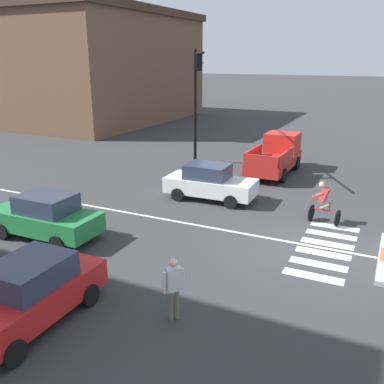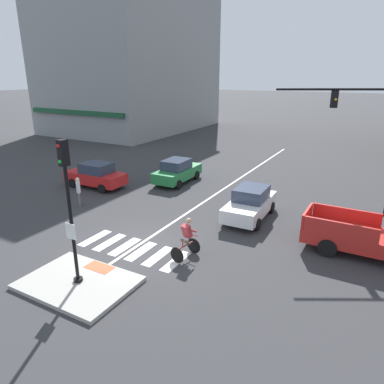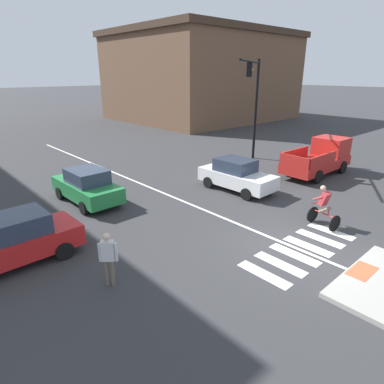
# 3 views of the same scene
# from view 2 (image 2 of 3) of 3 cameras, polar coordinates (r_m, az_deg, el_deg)

# --- Properties ---
(ground_plane) EXTENTS (300.00, 300.00, 0.00)m
(ground_plane) POSITION_cam_2_polar(r_m,az_deg,el_deg) (15.71, -8.90, -8.66)
(ground_plane) COLOR #333335
(traffic_island) EXTENTS (3.91, 2.82, 0.15)m
(traffic_island) POSITION_cam_2_polar(r_m,az_deg,el_deg) (13.55, -17.90, -13.81)
(traffic_island) COLOR #A3A099
(traffic_island) RESTS_ON ground
(tactile_pad_front) EXTENTS (1.10, 0.60, 0.01)m
(tactile_pad_front) POSITION_cam_2_polar(r_m,az_deg,el_deg) (14.13, -14.79, -11.70)
(tactile_pad_front) COLOR #DB5B38
(tactile_pad_front) RESTS_ON traffic_island
(signal_pole) EXTENTS (0.44, 0.38, 5.05)m
(signal_pole) POSITION_cam_2_polar(r_m,az_deg,el_deg) (12.22, -19.35, -1.35)
(signal_pole) COLOR black
(signal_pole) RESTS_ON traffic_island
(crosswalk_stripe_a) EXTENTS (0.44, 1.80, 0.01)m
(crosswalk_stripe_a) POSITION_cam_2_polar(r_m,az_deg,el_deg) (16.84, -15.43, -7.19)
(crosswalk_stripe_a) COLOR silver
(crosswalk_stripe_a) RESTS_ON ground
(crosswalk_stripe_b) EXTENTS (0.44, 1.80, 0.01)m
(crosswalk_stripe_b) POSITION_cam_2_polar(r_m,az_deg,el_deg) (16.28, -13.21, -7.91)
(crosswalk_stripe_b) COLOR silver
(crosswalk_stripe_b) RESTS_ON ground
(crosswalk_stripe_c) EXTENTS (0.44, 1.80, 0.01)m
(crosswalk_stripe_c) POSITION_cam_2_polar(r_m,az_deg,el_deg) (15.76, -10.82, -8.67)
(crosswalk_stripe_c) COLOR silver
(crosswalk_stripe_c) RESTS_ON ground
(crosswalk_stripe_d) EXTENTS (0.44, 1.80, 0.01)m
(crosswalk_stripe_d) POSITION_cam_2_polar(r_m,az_deg,el_deg) (15.27, -8.27, -9.47)
(crosswalk_stripe_d) COLOR silver
(crosswalk_stripe_d) RESTS_ON ground
(crosswalk_stripe_e) EXTENTS (0.44, 1.80, 0.01)m
(crosswalk_stripe_e) POSITION_cam_2_polar(r_m,az_deg,el_deg) (14.81, -5.54, -10.29)
(crosswalk_stripe_e) COLOR silver
(crosswalk_stripe_e) RESTS_ON ground
(crosswalk_stripe_f) EXTENTS (0.44, 1.80, 0.01)m
(crosswalk_stripe_f) POSITION_cam_2_polar(r_m,az_deg,el_deg) (14.39, -2.63, -11.14)
(crosswalk_stripe_f) COLOR silver
(crosswalk_stripe_f) RESTS_ON ground
(lane_centre_line) EXTENTS (0.14, 28.00, 0.01)m
(lane_centre_line) POSITION_cam_2_polar(r_m,az_deg,el_deg) (23.76, 5.93, 1.01)
(lane_centre_line) COLOR silver
(lane_centre_line) RESTS_ON ground
(traffic_light_mast) EXTENTS (5.55, 3.11, 6.70)m
(traffic_light_mast) POSITION_cam_2_polar(r_m,az_deg,el_deg) (19.58, 27.43, 8.73)
(traffic_light_mast) COLOR black
(traffic_light_mast) RESTS_ON ground
(building_corner_right) EXTENTS (15.69, 21.67, 19.16)m
(building_corner_right) POSITION_cam_2_polar(r_m,az_deg,el_deg) (49.64, -9.61, 21.18)
(building_corner_right) COLOR gray
(building_corner_right) RESTS_ON ground
(car_red_cross_left) EXTENTS (4.12, 1.89, 1.64)m
(car_red_cross_left) POSITION_cam_2_polar(r_m,az_deg,el_deg) (24.02, -15.33, 2.64)
(car_red_cross_left) COLOR red
(car_red_cross_left) RESTS_ON ground
(car_green_westbound_far) EXTENTS (1.90, 4.13, 1.64)m
(car_green_westbound_far) POSITION_cam_2_polar(r_m,az_deg,el_deg) (24.18, -2.41, 3.40)
(car_green_westbound_far) COLOR #237A3D
(car_green_westbound_far) RESTS_ON ground
(car_white_eastbound_mid) EXTENTS (1.93, 4.15, 1.64)m
(car_white_eastbound_mid) POSITION_cam_2_polar(r_m,az_deg,el_deg) (18.38, 9.40, -1.80)
(car_white_eastbound_mid) COLOR white
(car_white_eastbound_mid) RESTS_ON ground
(pickup_truck_red_cross_right) EXTENTS (5.12, 2.10, 2.08)m
(pickup_truck_red_cross_right) POSITION_cam_2_polar(r_m,az_deg,el_deg) (16.10, 28.49, -6.30)
(pickup_truck_red_cross_right) COLOR red
(pickup_truck_red_cross_right) RESTS_ON ground
(cyclist) EXTENTS (0.85, 1.19, 1.68)m
(cyclist) POSITION_cam_2_polar(r_m,az_deg,el_deg) (14.29, -0.88, -7.41)
(cyclist) COLOR black
(cyclist) RESTS_ON ground
(pedestrian_at_curb_left) EXTENTS (0.43, 0.40, 1.67)m
(pedestrian_at_curb_left) POSITION_cam_2_polar(r_m,az_deg,el_deg) (20.77, -17.93, 0.42)
(pedestrian_at_curb_left) COLOR #6B6051
(pedestrian_at_curb_left) RESTS_ON ground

